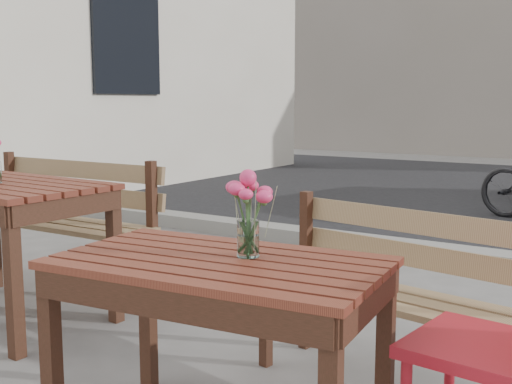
{
  "coord_description": "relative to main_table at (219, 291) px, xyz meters",
  "views": [
    {
      "loc": [
        1.05,
        -1.77,
        1.21
      ],
      "look_at": [
        -0.13,
        0.07,
        0.9
      ],
      "focal_mm": 45.0,
      "sensor_mm": 36.0,
      "label": 1
    }
  ],
  "objects": [
    {
      "name": "main_bench",
      "position": [
        0.38,
        0.81,
        -0.08
      ],
      "size": [
        1.33,
        0.58,
        0.8
      ],
      "rotation": [
        0.0,
        0.0,
        -0.16
      ],
      "color": "olive",
      "rests_on": "ground"
    },
    {
      "name": "red_chair",
      "position": [
        0.89,
        0.29,
        -0.07
      ],
      "size": [
        0.48,
        0.48,
        0.87
      ],
      "rotation": [
        0.0,
        0.0,
        -1.69
      ],
      "color": "#B11825",
      "rests_on": "ground"
    },
    {
      "name": "main_vase",
      "position": [
        0.07,
        0.08,
        0.3
      ],
      "size": [
        0.16,
        0.16,
        0.3
      ],
      "color": "white",
      "rests_on": "main_table"
    },
    {
      "name": "main_table",
      "position": [
        0.0,
        0.0,
        0.0
      ],
      "size": [
        1.17,
        0.76,
        0.68
      ],
      "rotation": [
        0.0,
        0.0,
        0.1
      ],
      "color": "#562116",
      "rests_on": "ground"
    },
    {
      "name": "second_bench",
      "position": [
        -1.96,
        1.04,
        -0.04
      ],
      "size": [
        1.42,
        0.44,
        0.88
      ],
      "rotation": [
        0.0,
        0.0,
        0.02
      ],
      "color": "olive",
      "rests_on": "ground"
    }
  ]
}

